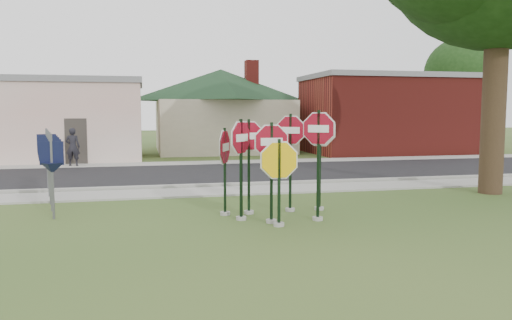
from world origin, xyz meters
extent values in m
plane|color=#314F1D|center=(0.00, 0.00, 0.00)|extent=(120.00, 120.00, 0.00)
cube|color=#989890|center=(0.00, 5.50, 0.03)|extent=(60.00, 1.60, 0.06)
cube|color=black|center=(0.00, 10.00, 0.02)|extent=(60.00, 7.00, 0.04)
cube|color=#989890|center=(0.00, 14.30, 0.03)|extent=(60.00, 1.60, 0.06)
cube|color=#989890|center=(0.00, 6.50, 0.07)|extent=(60.00, 0.20, 0.14)
cylinder|color=gray|center=(-0.14, 0.98, 0.04)|extent=(0.24, 0.24, 0.08)
cube|color=black|center=(-0.14, 0.98, 1.13)|extent=(0.06, 0.05, 2.27)
cylinder|color=white|center=(-0.14, 0.98, 1.84)|extent=(1.07, 0.07, 1.07)
cylinder|color=maroon|center=(-0.14, 0.98, 1.84)|extent=(0.99, 0.07, 0.99)
cube|color=white|center=(-0.14, 0.98, 1.84)|extent=(0.49, 0.04, 0.17)
cylinder|color=gray|center=(-0.06, 0.62, 0.04)|extent=(0.24, 0.24, 0.08)
cube|color=black|center=(-0.06, 0.62, 0.96)|extent=(0.06, 0.05, 1.92)
cylinder|color=white|center=(-0.06, 0.62, 1.46)|extent=(1.16, 0.10, 1.16)
cylinder|color=#E6B309|center=(-0.06, 0.62, 1.46)|extent=(1.07, 0.10, 1.07)
cylinder|color=gray|center=(-0.74, 1.43, 0.04)|extent=(0.24, 0.24, 0.08)
cube|color=black|center=(-0.74, 1.43, 1.17)|extent=(0.08, 0.08, 2.34)
cylinder|color=white|center=(-0.74, 1.43, 1.91)|extent=(0.74, 0.79, 1.07)
cylinder|color=maroon|center=(-0.74, 1.43, 1.91)|extent=(0.69, 0.74, 0.99)
cube|color=white|center=(-0.74, 1.43, 1.91)|extent=(0.34, 0.37, 0.17)
cylinder|color=gray|center=(0.98, 1.00, 0.04)|extent=(0.24, 0.24, 0.08)
cube|color=black|center=(0.98, 1.00, 1.27)|extent=(0.08, 0.08, 2.54)
cylinder|color=white|center=(0.98, 1.00, 2.12)|extent=(0.87, 0.62, 1.05)
cylinder|color=maroon|center=(0.98, 1.00, 2.12)|extent=(0.81, 0.58, 0.97)
cube|color=white|center=(0.98, 1.00, 2.12)|extent=(0.40, 0.29, 0.17)
cylinder|color=gray|center=(0.66, 2.16, 0.04)|extent=(0.24, 0.24, 0.08)
cube|color=black|center=(0.66, 2.16, 1.23)|extent=(0.08, 0.07, 2.45)
cylinder|color=white|center=(0.66, 2.16, 2.04)|extent=(0.90, 0.51, 1.02)
cylinder|color=maroon|center=(0.66, 2.16, 2.04)|extent=(0.83, 0.48, 0.94)
cube|color=white|center=(0.66, 2.16, 2.04)|extent=(0.41, 0.24, 0.16)
cylinder|color=gray|center=(-0.42, 2.08, 0.04)|extent=(0.24, 0.24, 0.08)
cube|color=black|center=(-0.42, 2.08, 1.16)|extent=(0.06, 0.05, 2.32)
cylinder|color=white|center=(-0.42, 2.08, 1.92)|extent=(1.01, 0.07, 1.01)
cylinder|color=maroon|center=(-0.42, 2.08, 1.92)|extent=(0.93, 0.08, 0.93)
cube|color=white|center=(-0.42, 2.08, 1.92)|extent=(0.46, 0.04, 0.16)
cylinder|color=gray|center=(1.43, 2.16, 0.04)|extent=(0.24, 0.24, 0.08)
cube|color=black|center=(1.43, 2.16, 1.25)|extent=(0.08, 0.08, 2.49)
cylinder|color=white|center=(1.43, 2.16, 2.04)|extent=(0.83, 0.81, 1.14)
cylinder|color=maroon|center=(1.43, 2.16, 2.04)|extent=(0.77, 0.75, 1.06)
cube|color=white|center=(1.43, 2.16, 2.04)|extent=(0.38, 0.38, 0.18)
cylinder|color=gray|center=(-1.02, 2.06, 0.04)|extent=(0.24, 0.24, 0.08)
cube|color=black|center=(-1.02, 2.06, 1.06)|extent=(0.07, 0.08, 2.12)
cylinder|color=white|center=(-1.02, 2.06, 1.66)|extent=(0.50, 1.07, 1.16)
cylinder|color=maroon|center=(-1.02, 2.06, 1.66)|extent=(0.46, 0.99, 1.08)
cube|color=white|center=(-1.02, 2.06, 1.66)|extent=(0.23, 0.49, 0.19)
cube|color=#59595E|center=(-5.00, 2.50, 1.00)|extent=(0.05, 0.05, 2.00)
cube|color=black|center=(-5.00, 2.50, 1.55)|extent=(0.55, 0.13, 0.55)
cone|color=black|center=(-5.00, 2.50, 1.20)|extent=(0.65, 0.65, 0.25)
cube|color=#59595E|center=(-5.20, 3.50, 1.00)|extent=(0.05, 0.05, 2.00)
cube|color=black|center=(-5.20, 3.50, 1.55)|extent=(0.55, 0.09, 0.55)
cone|color=black|center=(-5.20, 3.50, 1.20)|extent=(0.62, 0.62, 0.25)
cube|color=#59595E|center=(-5.40, 4.50, 1.00)|extent=(0.05, 0.05, 2.00)
cube|color=black|center=(-5.40, 4.50, 1.55)|extent=(0.55, 0.05, 0.55)
cone|color=black|center=(-5.40, 4.50, 1.20)|extent=(0.58, 0.58, 0.25)
cube|color=#59595E|center=(-5.60, 5.50, 1.00)|extent=(0.05, 0.05, 2.00)
cube|color=black|center=(-5.60, 5.50, 1.55)|extent=(0.55, 0.05, 0.55)
cone|color=black|center=(-5.60, 5.50, 1.20)|extent=(0.58, 0.58, 0.25)
cube|color=#59595E|center=(-5.80, 6.50, 1.00)|extent=(0.05, 0.05, 2.00)
cube|color=black|center=(-5.80, 6.50, 1.55)|extent=(0.55, 0.09, 0.55)
cone|color=black|center=(-5.80, 6.50, 1.20)|extent=(0.62, 0.62, 0.25)
cube|color=beige|center=(-9.00, 18.00, 2.00)|extent=(12.00, 6.00, 4.00)
cube|color=slate|center=(-9.00, 18.00, 4.05)|extent=(12.20, 6.20, 0.30)
cube|color=#332D28|center=(-6.00, 15.02, 1.10)|extent=(1.00, 0.10, 2.20)
cube|color=beige|center=(2.00, 22.00, 1.60)|extent=(8.00, 8.00, 3.20)
pyramid|color=black|center=(2.00, 22.00, 5.20)|extent=(11.60, 11.60, 2.00)
cube|color=maroon|center=(4.00, 22.00, 5.00)|extent=(0.80, 0.80, 1.60)
cube|color=maroon|center=(12.00, 18.50, 2.25)|extent=(10.00, 6.00, 4.50)
cube|color=slate|center=(12.00, 18.50, 4.60)|extent=(10.20, 6.20, 0.30)
cube|color=white|center=(10.00, 15.55, 2.60)|extent=(2.00, 0.08, 0.90)
cylinder|color=black|center=(7.50, 3.50, 3.12)|extent=(0.70, 0.70, 6.23)
cylinder|color=black|center=(22.00, 26.00, 2.00)|extent=(0.50, 0.50, 4.00)
sphere|color=black|center=(22.00, 26.00, 5.60)|extent=(5.60, 5.60, 5.60)
imported|color=black|center=(-6.03, 14.07, 0.92)|extent=(0.68, 0.50, 1.73)
camera|label=1|loc=(-2.94, -9.74, 2.50)|focal=35.00mm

